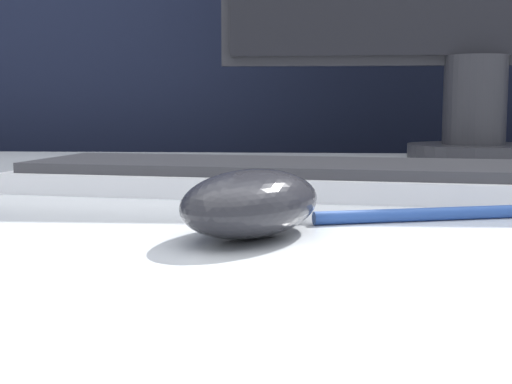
% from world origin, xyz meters
% --- Properties ---
extents(partition_panel, '(5.00, 0.03, 1.25)m').
position_xyz_m(partition_panel, '(0.00, 0.67, 0.62)').
color(partition_panel, black).
rests_on(partition_panel, ground_plane).
extents(computer_mouse_near, '(0.10, 0.12, 0.04)m').
position_xyz_m(computer_mouse_near, '(-0.06, -0.13, 0.79)').
color(computer_mouse_near, '#232328').
rests_on(computer_mouse_near, desk).
extents(keyboard, '(0.43, 0.20, 0.02)m').
position_xyz_m(keyboard, '(-0.06, 0.07, 0.78)').
color(keyboard, white).
rests_on(keyboard, desk).
extents(pen, '(0.14, 0.05, 0.01)m').
position_xyz_m(pen, '(0.04, -0.08, 0.78)').
color(pen, '#284C9E').
rests_on(pen, desk).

